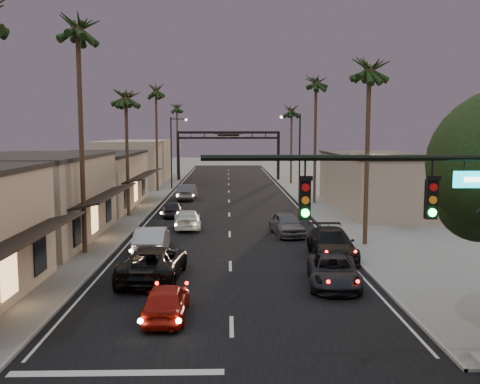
{
  "coord_description": "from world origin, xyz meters",
  "views": [
    {
      "loc": [
        -0.13,
        -9.24,
        7.25
      ],
      "look_at": [
        0.84,
        32.58,
        2.5
      ],
      "focal_mm": 40.0,
      "sensor_mm": 36.0,
      "label": 1
    }
  ],
  "objects_px": {
    "palm_rc": "(292,108)",
    "oncoming_red": "(166,301)",
    "traffic_signal": "(457,218)",
    "oncoming_pickup": "(153,263)",
    "palm_ra": "(370,63)",
    "streetlight_right": "(297,150)",
    "streetlight_left": "(173,147)",
    "curbside_black": "(332,244)",
    "curbside_near": "(333,271)",
    "oncoming_silver": "(152,240)",
    "palm_lb": "(77,22)",
    "palm_far": "(177,105)",
    "palm_rb": "(316,79)",
    "palm_lc": "(126,93)",
    "palm_ld": "(156,87)",
    "arch": "(228,143)"
  },
  "relations": [
    {
      "from": "oncoming_pickup",
      "to": "palm_lb",
      "type": "bearing_deg",
      "value": -45.57
    },
    {
      "from": "palm_lb",
      "to": "palm_ld",
      "type": "height_order",
      "value": "palm_lb"
    },
    {
      "from": "traffic_signal",
      "to": "palm_ld",
      "type": "height_order",
      "value": "palm_ld"
    },
    {
      "from": "curbside_near",
      "to": "palm_lc",
      "type": "bearing_deg",
      "value": 129.02
    },
    {
      "from": "traffic_signal",
      "to": "curbside_near",
      "type": "height_order",
      "value": "traffic_signal"
    },
    {
      "from": "palm_lb",
      "to": "curbside_black",
      "type": "distance_m",
      "value": 19.17
    },
    {
      "from": "curbside_black",
      "to": "oncoming_silver",
      "type": "bearing_deg",
      "value": 174.16
    },
    {
      "from": "palm_far",
      "to": "oncoming_red",
      "type": "xyz_separation_m",
      "value": [
        5.76,
        -66.99,
        -10.75
      ]
    },
    {
      "from": "palm_ld",
      "to": "oncoming_pickup",
      "type": "height_order",
      "value": "palm_ld"
    },
    {
      "from": "palm_lb",
      "to": "palm_far",
      "type": "distance_m",
      "value": 56.03
    },
    {
      "from": "traffic_signal",
      "to": "oncoming_silver",
      "type": "relative_size",
      "value": 1.69
    },
    {
      "from": "streetlight_left",
      "to": "palm_ld",
      "type": "relative_size",
      "value": 0.63
    },
    {
      "from": "streetlight_right",
      "to": "curbside_black",
      "type": "distance_m",
      "value": 24.68
    },
    {
      "from": "palm_lb",
      "to": "palm_ra",
      "type": "relative_size",
      "value": 1.15
    },
    {
      "from": "oncoming_pickup",
      "to": "curbside_black",
      "type": "relative_size",
      "value": 1.04
    },
    {
      "from": "oncoming_pickup",
      "to": "streetlight_left",
      "type": "bearing_deg",
      "value": -82.48
    },
    {
      "from": "streetlight_right",
      "to": "palm_ra",
      "type": "height_order",
      "value": "palm_ra"
    },
    {
      "from": "palm_ra",
      "to": "oncoming_silver",
      "type": "distance_m",
      "value": 17.08
    },
    {
      "from": "palm_rc",
      "to": "oncoming_red",
      "type": "height_order",
      "value": "palm_rc"
    },
    {
      "from": "palm_lc",
      "to": "palm_rb",
      "type": "xyz_separation_m",
      "value": [
        17.2,
        8.0,
        1.95
      ]
    },
    {
      "from": "palm_ra",
      "to": "curbside_black",
      "type": "distance_m",
      "value": 11.43
    },
    {
      "from": "traffic_signal",
      "to": "oncoming_red",
      "type": "bearing_deg",
      "value": 139.56
    },
    {
      "from": "palm_rb",
      "to": "palm_lb",
      "type": "bearing_deg",
      "value": -128.02
    },
    {
      "from": "streetlight_right",
      "to": "palm_far",
      "type": "distance_m",
      "value": 36.85
    },
    {
      "from": "streetlight_left",
      "to": "curbside_black",
      "type": "bearing_deg",
      "value": -71.09
    },
    {
      "from": "palm_rb",
      "to": "oncoming_pickup",
      "type": "bearing_deg",
      "value": -114.27
    },
    {
      "from": "streetlight_left",
      "to": "palm_rc",
      "type": "xyz_separation_m",
      "value": [
        15.52,
        6.0,
        5.14
      ]
    },
    {
      "from": "palm_ra",
      "to": "palm_ld",
      "type": "bearing_deg",
      "value": 119.02
    },
    {
      "from": "traffic_signal",
      "to": "oncoming_silver",
      "type": "distance_m",
      "value": 21.19
    },
    {
      "from": "streetlight_right",
      "to": "palm_ra",
      "type": "distance_m",
      "value": 21.94
    },
    {
      "from": "streetlight_left",
      "to": "palm_far",
      "type": "xyz_separation_m",
      "value": [
        -1.38,
        20.0,
        6.11
      ]
    },
    {
      "from": "streetlight_right",
      "to": "palm_rc",
      "type": "distance_m",
      "value": 19.75
    },
    {
      "from": "palm_ld",
      "to": "oncoming_silver",
      "type": "bearing_deg",
      "value": -83.15
    },
    {
      "from": "streetlight_left",
      "to": "oncoming_pickup",
      "type": "relative_size",
      "value": 1.5
    },
    {
      "from": "streetlight_right",
      "to": "curbside_black",
      "type": "xyz_separation_m",
      "value": [
        -1.08,
        -24.25,
        -4.49
      ]
    },
    {
      "from": "traffic_signal",
      "to": "palm_ra",
      "type": "relative_size",
      "value": 0.64
    },
    {
      "from": "palm_rb",
      "to": "palm_ra",
      "type": "bearing_deg",
      "value": -90.0
    },
    {
      "from": "arch",
      "to": "curbside_black",
      "type": "height_order",
      "value": "arch"
    },
    {
      "from": "palm_rc",
      "to": "oncoming_red",
      "type": "distance_m",
      "value": 55.02
    },
    {
      "from": "traffic_signal",
      "to": "palm_lb",
      "type": "height_order",
      "value": "palm_lb"
    },
    {
      "from": "traffic_signal",
      "to": "oncoming_pickup",
      "type": "distance_m",
      "value": 16.26
    },
    {
      "from": "palm_lc",
      "to": "palm_lb",
      "type": "bearing_deg",
      "value": -90.0
    },
    {
      "from": "palm_lc",
      "to": "palm_rc",
      "type": "bearing_deg",
      "value": 58.44
    },
    {
      "from": "traffic_signal",
      "to": "streetlight_left",
      "type": "distance_m",
      "value": 55.45
    },
    {
      "from": "palm_ra",
      "to": "oncoming_silver",
      "type": "height_order",
      "value": "palm_ra"
    },
    {
      "from": "traffic_signal",
      "to": "arch",
      "type": "bearing_deg",
      "value": 94.93
    },
    {
      "from": "streetlight_right",
      "to": "palm_lc",
      "type": "bearing_deg",
      "value": -149.89
    },
    {
      "from": "palm_lb",
      "to": "oncoming_pickup",
      "type": "bearing_deg",
      "value": -48.77
    },
    {
      "from": "palm_rb",
      "to": "oncoming_red",
      "type": "bearing_deg",
      "value": -108.66
    },
    {
      "from": "palm_lb",
      "to": "palm_far",
      "type": "bearing_deg",
      "value": 89.69
    }
  ]
}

